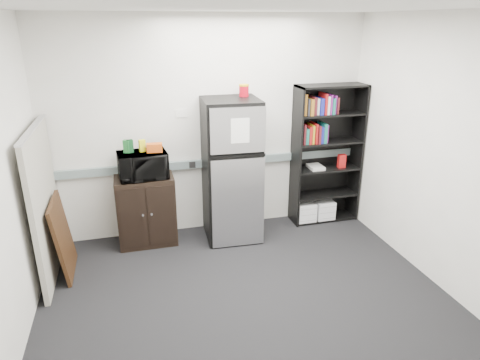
{
  "coord_description": "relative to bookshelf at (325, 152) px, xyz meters",
  "views": [
    {
      "loc": [
        -0.99,
        -3.39,
        2.6
      ],
      "look_at": [
        0.16,
        0.9,
        0.94
      ],
      "focal_mm": 32.0,
      "sensor_mm": 36.0,
      "label": 1
    }
  ],
  "objects": [
    {
      "name": "snack_bag",
      "position": [
        -2.22,
        -0.1,
        0.25
      ],
      "size": [
        0.19,
        0.11,
        0.1
      ],
      "primitive_type": "cube",
      "rotation": [
        0.0,
        0.0,
        -0.08
      ],
      "color": "#C04C13",
      "rests_on": "microwave"
    },
    {
      "name": "bookshelf",
      "position": [
        0.0,
        0.0,
        0.0
      ],
      "size": [
        0.9,
        0.34,
        1.85
      ],
      "color": "black",
      "rests_on": "floor"
    },
    {
      "name": "snack_box_a",
      "position": [
        -2.53,
        -0.05,
        0.27
      ],
      "size": [
        0.08,
        0.07,
        0.15
      ],
      "primitive_type": "cube",
      "rotation": [
        0.0,
        0.0,
        -0.35
      ],
      "color": "#1B6128",
      "rests_on": "microwave"
    },
    {
      "name": "refrigerator",
      "position": [
        -1.32,
        -0.15,
        -0.1
      ],
      "size": [
        0.69,
        0.72,
        1.75
      ],
      "rotation": [
        0.0,
        0.0,
        -0.05
      ],
      "color": "black",
      "rests_on": "floor"
    },
    {
      "name": "wall_back",
      "position": [
        -1.51,
        0.18,
        0.38
      ],
      "size": [
        4.0,
        0.02,
        2.7
      ],
      "primitive_type": "cube",
      "color": "white",
      "rests_on": "floor"
    },
    {
      "name": "microwave",
      "position": [
        -2.37,
        -0.08,
        0.04
      ],
      "size": [
        0.59,
        0.43,
        0.31
      ],
      "primitive_type": "imported",
      "rotation": [
        0.0,
        0.0,
        0.09
      ],
      "color": "black",
      "rests_on": "cabinet"
    },
    {
      "name": "wall_note",
      "position": [
        -1.86,
        0.18,
        0.58
      ],
      "size": [
        0.14,
        0.0,
        0.1
      ],
      "primitive_type": "cube",
      "color": "white",
      "rests_on": "wall_back"
    },
    {
      "name": "framed_poster",
      "position": [
        -3.28,
        -0.53,
        -0.54
      ],
      "size": [
        0.14,
        0.66,
        0.85
      ],
      "rotation": [
        0.0,
        -0.12,
        0.0
      ],
      "color": "black",
      "rests_on": "floor"
    },
    {
      "name": "cabinet",
      "position": [
        -2.37,
        -0.07,
        -0.54
      ],
      "size": [
        0.69,
        0.46,
        0.86
      ],
      "color": "black",
      "rests_on": "floor"
    },
    {
      "name": "snack_box_b",
      "position": [
        -2.5,
        -0.05,
        0.27
      ],
      "size": [
        0.08,
        0.07,
        0.15
      ],
      "primitive_type": "cube",
      "rotation": [
        0.0,
        0.0,
        0.24
      ],
      "color": "#0D3B1A",
      "rests_on": "microwave"
    },
    {
      "name": "cubicle_partition",
      "position": [
        -3.41,
        -0.49,
        -0.16
      ],
      "size": [
        0.06,
        1.3,
        1.62
      ],
      "color": "gray",
      "rests_on": "floor"
    },
    {
      "name": "ceiling",
      "position": [
        -1.51,
        -1.57,
        1.73
      ],
      "size": [
        4.0,
        3.5,
        0.02
      ],
      "primitive_type": "cube",
      "color": "white",
      "rests_on": "wall_back"
    },
    {
      "name": "snack_box_c",
      "position": [
        -2.36,
        -0.05,
        0.27
      ],
      "size": [
        0.08,
        0.07,
        0.14
      ],
      "primitive_type": "cube",
      "rotation": [
        0.0,
        0.0,
        0.27
      ],
      "color": "yellow",
      "rests_on": "microwave"
    },
    {
      "name": "floor",
      "position": [
        -1.51,
        -1.57,
        -0.97
      ],
      "size": [
        4.0,
        4.0,
        0.0
      ],
      "primitive_type": "plane",
      "color": "black",
      "rests_on": "ground"
    },
    {
      "name": "electrical_raceway",
      "position": [
        -1.51,
        0.15,
        -0.07
      ],
      "size": [
        3.92,
        0.05,
        0.1
      ],
      "primitive_type": "cube",
      "color": "gray",
      "rests_on": "wall_back"
    },
    {
      "name": "wall_right",
      "position": [
        0.49,
        -1.57,
        0.38
      ],
      "size": [
        0.02,
        3.5,
        2.7
      ],
      "primitive_type": "cube",
      "color": "white",
      "rests_on": "floor"
    },
    {
      "name": "coffee_can",
      "position": [
        -1.13,
        -0.02,
        0.86
      ],
      "size": [
        0.12,
        0.12,
        0.16
      ],
      "color": "#AF0818",
      "rests_on": "refrigerator"
    }
  ]
}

